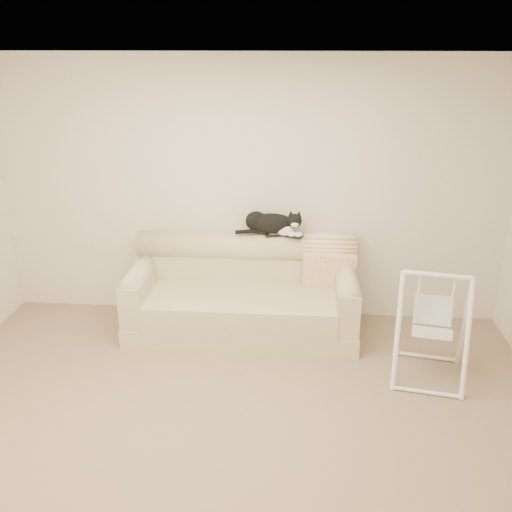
{
  "coord_description": "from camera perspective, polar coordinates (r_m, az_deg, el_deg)",
  "views": [
    {
      "loc": [
        0.51,
        -3.44,
        2.68
      ],
      "look_at": [
        0.12,
        1.27,
        0.9
      ],
      "focal_mm": 40.0,
      "sensor_mm": 36.0,
      "label": 1
    }
  ],
  "objects": [
    {
      "name": "ground_plane",
      "position": [
        4.39,
        -3.02,
        -16.98
      ],
      "size": [
        5.0,
        5.0,
        0.0
      ],
      "primitive_type": "plane",
      "color": "#7D6851",
      "rests_on": "ground"
    },
    {
      "name": "room_shell",
      "position": [
        3.67,
        -3.47,
        2.27
      ],
      "size": [
        5.04,
        4.04,
        2.6
      ],
      "color": "beige",
      "rests_on": "ground"
    },
    {
      "name": "sofa",
      "position": [
        5.6,
        -1.29,
        -3.95
      ],
      "size": [
        2.2,
        0.93,
        0.9
      ],
      "color": "#CBBC8A",
      "rests_on": "ground"
    },
    {
      "name": "remote_a",
      "position": [
        5.58,
        1.84,
        2.14
      ],
      "size": [
        0.19,
        0.09,
        0.03
      ],
      "color": "black",
      "rests_on": "sofa"
    },
    {
      "name": "remote_b",
      "position": [
        5.55,
        3.76,
        2.0
      ],
      "size": [
        0.18,
        0.09,
        0.02
      ],
      "color": "black",
      "rests_on": "sofa"
    },
    {
      "name": "tuxedo_cat",
      "position": [
        5.57,
        1.6,
        3.29
      ],
      "size": [
        0.66,
        0.28,
        0.26
      ],
      "color": "black",
      "rests_on": "sofa"
    },
    {
      "name": "throw_blanket",
      "position": [
        5.64,
        7.34,
        0.21
      ],
      "size": [
        0.52,
        0.38,
        0.58
      ],
      "color": "orange",
      "rests_on": "sofa"
    },
    {
      "name": "baby_swing",
      "position": [
        4.97,
        17.17,
        -6.66
      ],
      "size": [
        0.68,
        0.71,
        0.96
      ],
      "color": "white",
      "rests_on": "ground"
    }
  ]
}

